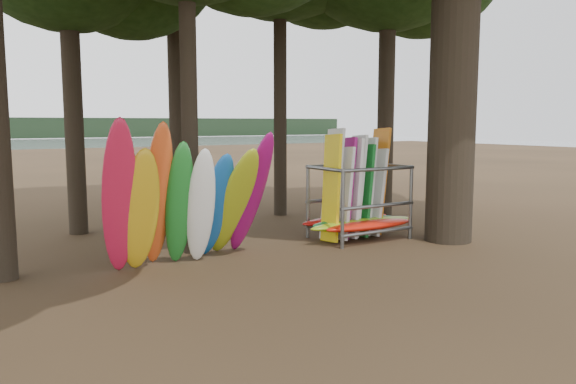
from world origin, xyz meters
TOP-DOWN VIEW (x-y plane):
  - ground at (0.00, 0.00)m, footprint 120.00×120.00m
  - lake at (0.00, 60.00)m, footprint 160.00×160.00m
  - kayak_row at (-1.99, 1.53)m, footprint 3.76×1.96m
  - storage_rack at (2.73, 1.86)m, footprint 3.21×1.55m

SIDE VIEW (x-z plane):
  - ground at x=0.00m, z-range 0.00..0.00m
  - lake at x=0.00m, z-range 0.00..0.00m
  - storage_rack at x=2.73m, z-range -0.52..2.36m
  - kayak_row at x=-1.99m, z-range -0.28..2.94m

